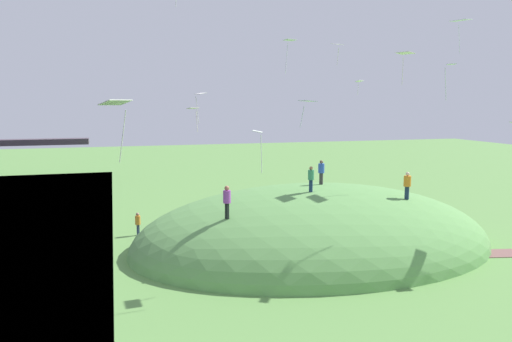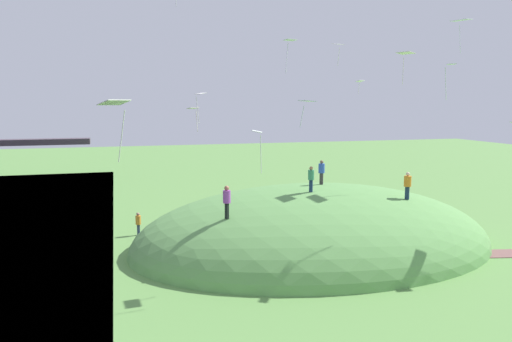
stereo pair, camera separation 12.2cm
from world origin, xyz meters
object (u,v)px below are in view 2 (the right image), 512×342
Objects in this scene: kite_6 at (201,96)px; kite_8 at (115,106)px; kite_13 at (405,55)px; kite_7 at (461,22)px; kite_9 at (338,45)px; kite_2 at (194,110)px; kite_10 at (450,68)px; person_watching_kites at (408,182)px; person_with_child at (138,221)px; person_walking_path at (311,176)px; kite_3 at (258,136)px; kite_1 at (290,43)px; person_near_shore at (322,169)px; kite_4 at (360,82)px; person_on_hilltop at (227,198)px; kite_14 at (307,102)px.

kite_6 is 15.47m from kite_8.
kite_7 is at bearing -3.85° from kite_13.
kite_9 reaches higher than kite_13.
kite_2 is 0.74× the size of kite_10.
person_watching_kites is at bearing -12.65° from kite_2.
kite_9 is 13.95m from kite_10.
person_with_child is 22.15m from kite_10.
person_walking_path is 0.91× the size of kite_9.
kite_7 is (4.73, 1.93, 10.06)m from person_watching_kites.
kite_2 is at bearing 176.99° from kite_7.
kite_3 is 7.79m from kite_8.
kite_1 is at bearing 61.40° from kite_3.
kite_3 is at bearing -72.08° from kite_2.
kite_2 is at bearing 42.52° from person_near_shore.
kite_4 is (12.68, 14.08, 3.23)m from kite_3.
person_with_child is 14.59m from kite_3.
kite_2 is (-6.85, 1.49, 3.95)m from person_walking_path.
person_with_child is (-10.00, 7.02, -3.76)m from person_walking_path.
person_watching_kites is 14.13m from kite_9.
person_near_shore is 12.14m from kite_9.
person_walking_path is 0.72× the size of kite_7.
kite_2 is 0.70× the size of kite_3.
kite_6 is 0.89× the size of kite_8.
kite_3 is 18.77m from kite_9.
kite_4 is (13.51, 10.90, 6.80)m from person_on_hilltop.
kite_14 reaches higher than person_near_shore.
person_on_hilltop is at bearing 104.67° from kite_3.
person_near_shore reaches higher than person_with_child.
kite_14 is (-7.68, -12.78, -4.46)m from kite_9.
person_watching_kites is at bearing -157.80° from kite_7.
person_watching_kites is 1.05× the size of person_with_child.
person_near_shore is 1.14× the size of kite_14.
kite_14 is (-12.28, -4.10, -5.18)m from kite_7.
kite_9 is at bearing -42.38° from person_watching_kites.
kite_10 reaches higher than person_near_shore.
person_near_shore is 9.91m from kite_3.
kite_6 is 12.93m from kite_9.
kite_8 is at bearing -165.59° from kite_10.
kite_1 is 1.06× the size of kite_13.
person_walking_path is at bearing 63.70° from kite_14.
kite_10 is (16.12, -11.45, 9.98)m from person_with_child.
kite_10 is (-1.78, -13.61, 0.16)m from kite_4.
kite_4 is 0.70× the size of kite_9.
kite_14 is at bearing 97.51° from person_near_shore.
kite_4 reaches higher than kite_8.
kite_9 is at bearing 43.16° from kite_1.
kite_1 is at bearing 41.04° from person_with_child.
kite_8 is at bearing 72.12° from person_watching_kites.
kite_7 is 1.05× the size of kite_13.
kite_2 is at bearing -152.48° from kite_4.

